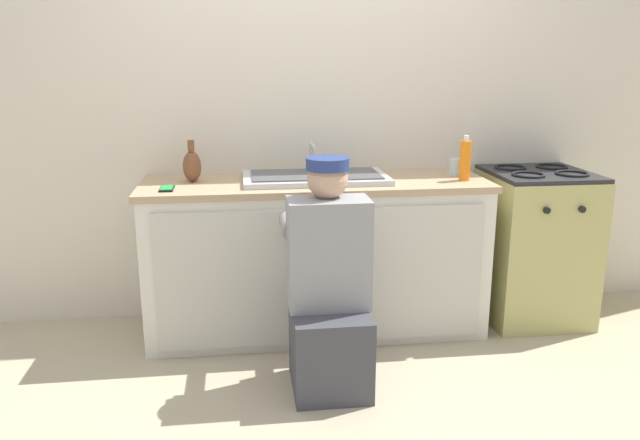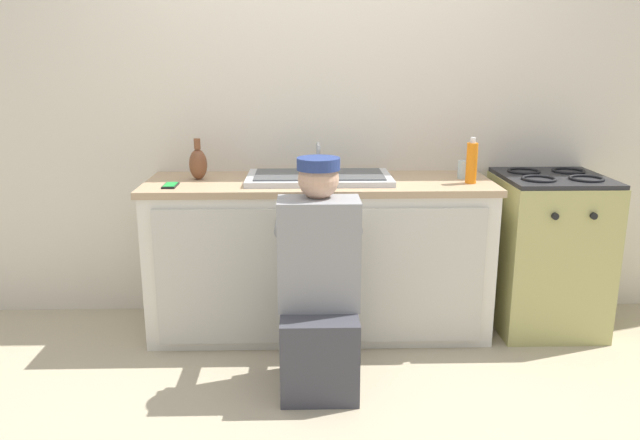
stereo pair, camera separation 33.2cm
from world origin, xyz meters
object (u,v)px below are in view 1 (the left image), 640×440
at_px(sink_double_basin, 315,177).
at_px(vase_decorative, 192,166).
at_px(plumber_person, 329,295).
at_px(water_glass, 454,167).
at_px(stove_range, 534,245).
at_px(soap_bottle_orange, 465,160).
at_px(cell_phone, 167,188).

relative_size(sink_double_basin, vase_decorative, 3.48).
relative_size(plumber_person, vase_decorative, 4.80).
bearing_deg(sink_double_basin, water_glass, 2.88).
xyz_separation_m(stove_range, soap_bottle_orange, (-0.50, -0.10, 0.54)).
distance_m(plumber_person, water_glass, 1.19).
xyz_separation_m(sink_double_basin, stove_range, (1.32, -0.00, -0.45)).
bearing_deg(cell_phone, soap_bottle_orange, 1.70).
relative_size(sink_double_basin, cell_phone, 5.71).
bearing_deg(water_glass, stove_range, -4.88).
bearing_deg(water_glass, soap_bottle_orange, -86.85).
height_order(sink_double_basin, soap_bottle_orange, soap_bottle_orange).
height_order(cell_phone, vase_decorative, vase_decorative).
bearing_deg(water_glass, cell_phone, -173.24).
distance_m(plumber_person, soap_bottle_orange, 1.15).
xyz_separation_m(sink_double_basin, soap_bottle_orange, (0.82, -0.10, 0.09)).
height_order(plumber_person, cell_phone, plumber_person).
bearing_deg(stove_range, cell_phone, -176.01).
xyz_separation_m(plumber_person, vase_decorative, (-0.66, 0.71, 0.51)).
height_order(cell_phone, soap_bottle_orange, soap_bottle_orange).
relative_size(sink_double_basin, soap_bottle_orange, 3.20).
bearing_deg(sink_double_basin, plumber_person, -91.52).
xyz_separation_m(sink_double_basin, plumber_person, (-0.02, -0.67, -0.44)).
distance_m(sink_double_basin, water_glass, 0.82).
bearing_deg(plumber_person, stove_range, 26.31).
bearing_deg(plumber_person, vase_decorative, 132.77).
bearing_deg(cell_phone, vase_decorative, 58.82).
relative_size(stove_range, soap_bottle_orange, 3.66).
xyz_separation_m(plumber_person, water_glass, (0.83, 0.71, 0.47)).
height_order(stove_range, cell_phone, stove_range).
xyz_separation_m(plumber_person, soap_bottle_orange, (0.84, 0.56, 0.54)).
relative_size(plumber_person, cell_phone, 7.89).
distance_m(sink_double_basin, soap_bottle_orange, 0.84).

